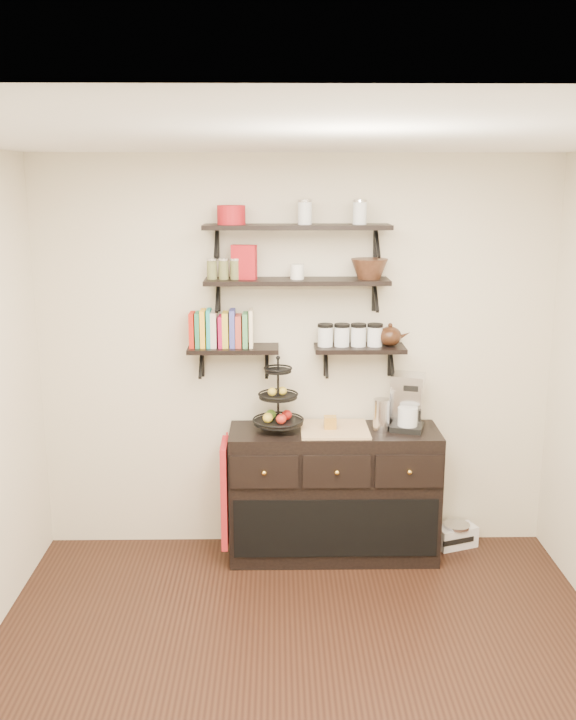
# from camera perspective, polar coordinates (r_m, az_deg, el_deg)

# --- Properties ---
(floor) EXTENTS (3.50, 3.50, 0.00)m
(floor) POSITION_cam_1_polar(r_m,az_deg,el_deg) (4.16, 1.24, -23.98)
(floor) COLOR black
(floor) RESTS_ON ground
(ceiling) EXTENTS (3.50, 3.50, 0.02)m
(ceiling) POSITION_cam_1_polar(r_m,az_deg,el_deg) (3.32, 1.48, 16.40)
(ceiling) COLOR white
(ceiling) RESTS_ON back_wall
(back_wall) EXTENTS (3.50, 0.02, 2.70)m
(back_wall) POSITION_cam_1_polar(r_m,az_deg,el_deg) (5.20, 0.61, 0.24)
(back_wall) COLOR beige
(back_wall) RESTS_ON ground
(shelf_top) EXTENTS (1.20, 0.27, 0.23)m
(shelf_top) POSITION_cam_1_polar(r_m,az_deg,el_deg) (4.94, 0.68, 9.91)
(shelf_top) COLOR black
(shelf_top) RESTS_ON back_wall
(shelf_mid) EXTENTS (1.20, 0.27, 0.23)m
(shelf_mid) POSITION_cam_1_polar(r_m,az_deg,el_deg) (4.97, 0.67, 5.88)
(shelf_mid) COLOR black
(shelf_mid) RESTS_ON back_wall
(shelf_low_left) EXTENTS (0.60, 0.25, 0.23)m
(shelf_low_left) POSITION_cam_1_polar(r_m,az_deg,el_deg) (5.07, -4.10, 0.78)
(shelf_low_left) COLOR black
(shelf_low_left) RESTS_ON back_wall
(shelf_low_right) EXTENTS (0.60, 0.25, 0.23)m
(shelf_low_right) POSITION_cam_1_polar(r_m,az_deg,el_deg) (5.09, 5.38, 0.81)
(shelf_low_right) COLOR black
(shelf_low_right) RESTS_ON back_wall
(cookbooks) EXTENTS (0.40, 0.15, 0.26)m
(cookbooks) POSITION_cam_1_polar(r_m,az_deg,el_deg) (5.05, -4.88, 2.30)
(cookbooks) COLOR #B71C0F
(cookbooks) RESTS_ON shelf_low_left
(glass_canisters) EXTENTS (0.43, 0.10, 0.13)m
(glass_canisters) POSITION_cam_1_polar(r_m,az_deg,el_deg) (5.07, 4.67, 1.77)
(glass_canisters) COLOR silver
(glass_canisters) RESTS_ON shelf_low_right
(sideboard) EXTENTS (1.40, 0.50, 0.92)m
(sideboard) POSITION_cam_1_polar(r_m,az_deg,el_deg) (5.26, 3.43, -9.90)
(sideboard) COLOR black
(sideboard) RESTS_ON floor
(fruit_stand) EXTENTS (0.33, 0.33, 0.49)m
(fruit_stand) POSITION_cam_1_polar(r_m,az_deg,el_deg) (5.04, -0.71, -3.47)
(fruit_stand) COLOR black
(fruit_stand) RESTS_ON sideboard
(candle) EXTENTS (0.08, 0.08, 0.08)m
(candle) POSITION_cam_1_polar(r_m,az_deg,el_deg) (5.09, 3.17, -4.68)
(candle) COLOR #A57326
(candle) RESTS_ON sideboard
(coffee_maker) EXTENTS (0.25, 0.25, 0.38)m
(coffee_maker) POSITION_cam_1_polar(r_m,az_deg,el_deg) (5.13, 8.90, -3.16)
(coffee_maker) COLOR black
(coffee_maker) RESTS_ON sideboard
(thermal_carafe) EXTENTS (0.11, 0.11, 0.22)m
(thermal_carafe) POSITION_cam_1_polar(r_m,az_deg,el_deg) (5.09, 7.01, -4.12)
(thermal_carafe) COLOR silver
(thermal_carafe) RESTS_ON sideboard
(apron) EXTENTS (0.04, 0.30, 0.70)m
(apron) POSITION_cam_1_polar(r_m,az_deg,el_deg) (5.15, -4.73, -9.87)
(apron) COLOR #AB1226
(apron) RESTS_ON sideboard
(radio) EXTENTS (0.31, 0.24, 0.17)m
(radio) POSITION_cam_1_polar(r_m,az_deg,el_deg) (5.64, 12.48, -12.69)
(radio) COLOR silver
(radio) RESTS_ON floor
(recipe_box) EXTENTS (0.17, 0.10, 0.22)m
(recipe_box) POSITION_cam_1_polar(r_m,az_deg,el_deg) (4.96, -3.31, 7.33)
(recipe_box) COLOR maroon
(recipe_box) RESTS_ON shelf_mid
(walnut_bowl) EXTENTS (0.24, 0.24, 0.13)m
(walnut_bowl) POSITION_cam_1_polar(r_m,az_deg,el_deg) (5.00, 6.10, 6.80)
(walnut_bowl) COLOR black
(walnut_bowl) RESTS_ON shelf_mid
(ramekins) EXTENTS (0.09, 0.09, 0.10)m
(ramekins) POSITION_cam_1_polar(r_m,az_deg,el_deg) (4.96, 0.69, 6.63)
(ramekins) COLOR white
(ramekins) RESTS_ON shelf_mid
(teapot) EXTENTS (0.23, 0.19, 0.16)m
(teapot) POSITION_cam_1_polar(r_m,az_deg,el_deg) (5.10, 7.64, 1.90)
(teapot) COLOR black
(teapot) RESTS_ON shelf_low_right
(red_pot) EXTENTS (0.18, 0.18, 0.12)m
(red_pot) POSITION_cam_1_polar(r_m,az_deg,el_deg) (4.94, -4.27, 10.78)
(red_pot) COLOR maroon
(red_pot) RESTS_ON shelf_top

